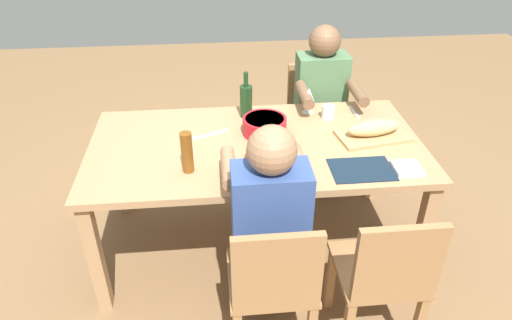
{
  "coord_description": "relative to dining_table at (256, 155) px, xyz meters",
  "views": [
    {
      "loc": [
        0.22,
        2.27,
        2.08
      ],
      "look_at": [
        0.0,
        0.0,
        0.63
      ],
      "focal_mm": 33.01,
      "sensor_mm": 36.0,
      "label": 1
    }
  ],
  "objects": [
    {
      "name": "carving_knife",
      "position": [
        0.25,
        -0.12,
        0.08
      ],
      "size": [
        0.22,
        0.11,
        0.01
      ],
      "primitive_type": "cube",
      "rotation": [
        0.0,
        0.0,
        0.4
      ],
      "color": "silver",
      "rests_on": "dining_table"
    },
    {
      "name": "diner_far_center",
      "position": [
        -0.0,
        0.62,
        0.04
      ],
      "size": [
        0.41,
        0.53,
        1.2
      ],
      "color": "#2D2D38",
      "rests_on": "ground_plane"
    },
    {
      "name": "cup_near_left",
      "position": [
        -0.47,
        -0.27,
        0.12
      ],
      "size": [
        0.08,
        0.08,
        0.08
      ],
      "primitive_type": "cylinder",
      "color": "white",
      "rests_on": "dining_table"
    },
    {
      "name": "chair_far_center",
      "position": [
        0.0,
        0.8,
        -0.18
      ],
      "size": [
        0.4,
        0.4,
        0.85
      ],
      "color": "#9E7044",
      "rests_on": "ground_plane"
    },
    {
      "name": "napkin_stack",
      "position": [
        -0.75,
        0.35,
        0.09
      ],
      "size": [
        0.14,
        0.14,
        0.02
      ],
      "primitive_type": "cube",
      "rotation": [
        0.0,
        0.0,
        -0.01
      ],
      "color": "white",
      "rests_on": "dining_table"
    },
    {
      "name": "bread_loaf",
      "position": [
        -0.67,
        -0.0,
        0.14
      ],
      "size": [
        0.33,
        0.16,
        0.09
      ],
      "primitive_type": "ellipsoid",
      "rotation": [
        0.0,
        0.0,
        0.16
      ],
      "color": "tan",
      "rests_on": "cutting_board"
    },
    {
      "name": "beer_bottle",
      "position": [
        0.37,
        0.24,
        0.19
      ],
      "size": [
        0.06,
        0.06,
        0.22
      ],
      "primitive_type": "cylinder",
      "color": "brown",
      "rests_on": "dining_table"
    },
    {
      "name": "chair_near_left",
      "position": [
        -0.51,
        -0.8,
        -0.18
      ],
      "size": [
        0.4,
        0.4,
        0.85
      ],
      "color": "#9E7044",
      "rests_on": "ground_plane"
    },
    {
      "name": "serving_bowl_salad",
      "position": [
        -0.06,
        -0.11,
        0.13
      ],
      "size": [
        0.25,
        0.25,
        0.1
      ],
      "color": "#B21923",
      "rests_on": "dining_table"
    },
    {
      "name": "cutting_board",
      "position": [
        -0.67,
        -0.0,
        0.09
      ],
      "size": [
        0.43,
        0.28,
        0.02
      ],
      "primitive_type": "cube",
      "rotation": [
        0.0,
        0.0,
        0.16
      ],
      "color": "tan",
      "rests_on": "dining_table"
    },
    {
      "name": "fork_far_center",
      "position": [
        0.14,
        0.32,
        0.08
      ],
      "size": [
        0.02,
        0.17,
        0.01
      ],
      "primitive_type": "cube",
      "rotation": [
        0.0,
        0.0,
        -0.02
      ],
      "color": "silver",
      "rests_on": "dining_table"
    },
    {
      "name": "placemat_far_left",
      "position": [
        -0.51,
        0.32,
        0.08
      ],
      "size": [
        0.32,
        0.23,
        0.01
      ],
      "primitive_type": "cube",
      "color": "#142333",
      "rests_on": "dining_table"
    },
    {
      "name": "fork_near_left",
      "position": [
        -0.65,
        -0.32,
        0.08
      ],
      "size": [
        0.03,
        0.17,
        0.01
      ],
      "primitive_type": "cube",
      "rotation": [
        0.0,
        0.0,
        0.08
      ],
      "color": "silver",
      "rests_on": "dining_table"
    },
    {
      "name": "dining_table",
      "position": [
        0.0,
        0.0,
        0.0
      ],
      "size": [
        1.87,
        0.96,
        0.74
      ],
      "color": "#A87F56",
      "rests_on": "ground_plane"
    },
    {
      "name": "diner_near_left",
      "position": [
        -0.51,
        -0.62,
        0.04
      ],
      "size": [
        0.41,
        0.53,
        1.2
      ],
      "color": "#2D2D38",
      "rests_on": "ground_plane"
    },
    {
      "name": "wine_bottle",
      "position": [
        0.03,
        -0.34,
        0.19
      ],
      "size": [
        0.08,
        0.08,
        0.29
      ],
      "color": "#193819",
      "rests_on": "dining_table"
    },
    {
      "name": "chair_far_left",
      "position": [
        -0.51,
        0.8,
        -0.18
      ],
      "size": [
        0.4,
        0.4,
        0.85
      ],
      "color": "#9E7044",
      "rests_on": "ground_plane"
    },
    {
      "name": "ground_plane",
      "position": [
        0.0,
        0.0,
        -0.66
      ],
      "size": [
        8.0,
        8.0,
        0.0
      ],
      "primitive_type": "plane",
      "color": "brown"
    },
    {
      "name": "wine_glass",
      "position": [
        -0.36,
        -0.35,
        0.19
      ],
      "size": [
        0.08,
        0.08,
        0.17
      ],
      "color": "silver",
      "rests_on": "dining_table"
    },
    {
      "name": "serving_bowl_pasta",
      "position": [
        -0.06,
        0.22,
        0.13
      ],
      "size": [
        0.27,
        0.27,
        0.09
      ],
      "color": "red",
      "rests_on": "dining_table"
    }
  ]
}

